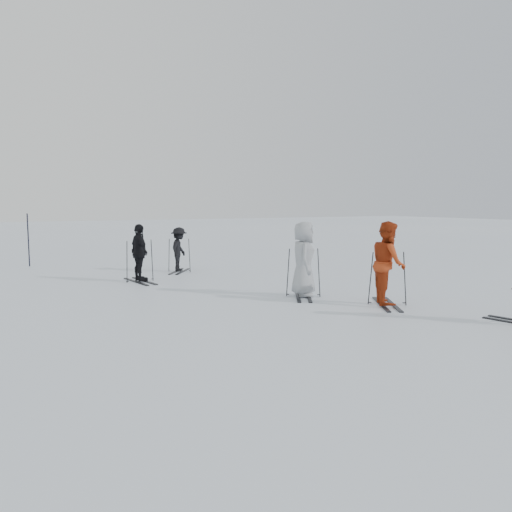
% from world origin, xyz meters
% --- Properties ---
extents(ground, '(120.00, 120.00, 0.00)m').
position_xyz_m(ground, '(0.00, 0.00, 0.00)').
color(ground, silver).
rests_on(ground, ground).
extents(skier_red, '(1.14, 1.21, 1.99)m').
position_xyz_m(skier_red, '(2.00, -2.00, 0.99)').
color(skier_red, '#A53312').
rests_on(skier_red, ground).
extents(skier_grey, '(1.01, 1.13, 1.94)m').
position_xyz_m(skier_grey, '(0.80, -0.15, 0.97)').
color(skier_grey, '#989DA1').
rests_on(skier_grey, ground).
extents(skier_uphill_left, '(0.58, 1.09, 1.77)m').
position_xyz_m(skier_uphill_left, '(-2.36, 4.27, 0.88)').
color(skier_uphill_left, black).
rests_on(skier_uphill_left, ground).
extents(skier_uphill_far, '(1.05, 1.16, 1.56)m').
position_xyz_m(skier_uphill_far, '(-0.53, 5.87, 0.78)').
color(skier_uphill_far, black).
rests_on(skier_uphill_far, ground).
extents(skis_red, '(2.06, 1.75, 1.33)m').
position_xyz_m(skis_red, '(2.00, -2.00, 0.66)').
color(skis_red, black).
rests_on(skis_red, ground).
extents(skis_grey, '(2.03, 1.73, 1.31)m').
position_xyz_m(skis_grey, '(0.80, -0.15, 0.66)').
color(skis_grey, black).
rests_on(skis_grey, ground).
extents(skis_uphill_left, '(1.96, 1.23, 1.34)m').
position_xyz_m(skis_uphill_left, '(-2.36, 4.27, 0.67)').
color(skis_uphill_left, black).
rests_on(skis_uphill_left, ground).
extents(skis_uphill_far, '(1.88, 1.69, 1.22)m').
position_xyz_m(skis_uphill_far, '(-0.53, 5.87, 0.61)').
color(skis_uphill_far, black).
rests_on(skis_uphill_far, ground).
extents(piste_marker, '(0.05, 0.05, 2.04)m').
position_xyz_m(piste_marker, '(-5.18, 10.05, 1.02)').
color(piste_marker, black).
rests_on(piste_marker, ground).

